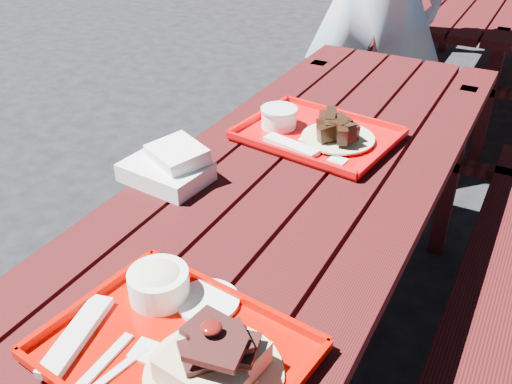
% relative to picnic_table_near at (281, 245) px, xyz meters
% --- Properties ---
extents(ground, '(60.00, 60.00, 0.00)m').
position_rel_picnic_table_near_xyz_m(ground, '(0.00, 0.00, -0.56)').
color(ground, black).
rests_on(ground, ground).
extents(picnic_table_near, '(1.41, 2.40, 0.75)m').
position_rel_picnic_table_near_xyz_m(picnic_table_near, '(0.00, 0.00, 0.00)').
color(picnic_table_near, '#3D0B0F').
rests_on(picnic_table_near, ground).
extents(picnic_table_far, '(1.41, 2.40, 0.75)m').
position_rel_picnic_table_near_xyz_m(picnic_table_far, '(0.00, 2.80, 0.00)').
color(picnic_table_far, '#3D0B0F').
rests_on(picnic_table_far, ground).
extents(near_tray, '(0.49, 0.41, 0.14)m').
position_rel_picnic_table_near_xyz_m(near_tray, '(0.08, -0.59, 0.22)').
color(near_tray, '#BC0900').
rests_on(near_tray, picnic_table_near).
extents(far_tray, '(0.49, 0.40, 0.08)m').
position_rel_picnic_table_near_xyz_m(far_tray, '(-0.04, 0.31, 0.21)').
color(far_tray, red).
rests_on(far_tray, picnic_table_near).
extents(white_cloth, '(0.24, 0.21, 0.09)m').
position_rel_picnic_table_near_xyz_m(white_cloth, '(-0.29, -0.10, 0.23)').
color(white_cloth, white).
rests_on(white_cloth, picnic_table_near).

